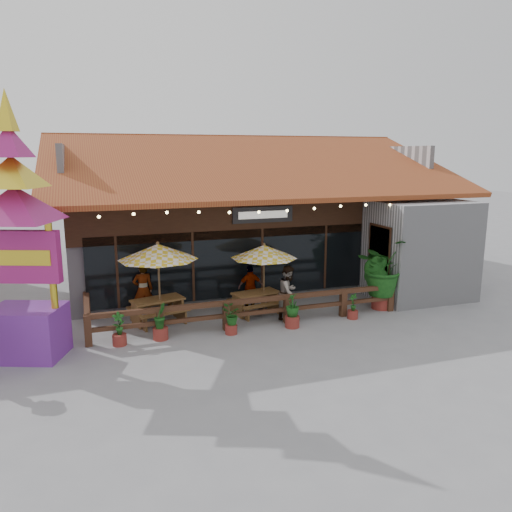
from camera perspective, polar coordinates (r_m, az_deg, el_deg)
name	(u,v)px	position (r m, az deg, el deg)	size (l,w,h in m)	color
ground	(295,316)	(16.68, 4.49, -6.88)	(100.00, 100.00, 0.00)	gray
restaurant_building	(242,224)	(22.32, -1.60, 3.69)	(15.50, 14.73, 6.09)	#B1B1B6
patio_railing	(232,307)	(15.52, -2.77, -5.90)	(10.00, 2.60, 0.92)	#472819
umbrella_left	(158,252)	(15.64, -11.14, 0.43)	(2.94, 2.94, 2.65)	brown
umbrella_right	(264,252)	(16.58, 0.92, 0.47)	(2.95, 2.95, 2.38)	brown
picnic_table_left	(158,306)	(16.21, -11.16, -5.68)	(1.91, 1.75, 0.78)	brown
picnic_table_right	(256,299)	(16.79, -0.05, -4.93)	(1.77, 1.60, 0.74)	brown
thai_sign_tower	(16,211)	(13.88, -25.75, 4.66)	(3.50, 3.50, 7.33)	#6F2997
tropical_plant	(383,268)	(17.63, 14.32, -1.39)	(2.24, 2.10, 2.49)	maroon
diner_a	(143,290)	(16.84, -12.78, -3.77)	(0.65, 0.43, 1.79)	#341D10
diner_b	(289,292)	(16.21, 3.75, -4.16)	(0.86, 0.67, 1.76)	#341D10
diner_c	(251,287)	(17.34, -0.63, -3.54)	(0.88, 0.37, 1.50)	#341D10
planter_a	(119,331)	(14.61, -15.37, -8.31)	(0.39, 0.39, 0.97)	maroon
planter_b	(160,323)	(14.76, -10.90, -7.55)	(0.47, 0.50, 1.08)	maroon
planter_c	(231,318)	(14.93, -2.87, -7.08)	(0.66, 0.62, 0.89)	maroon
planter_d	(292,311)	(15.50, 4.18, -6.27)	(0.57, 0.57, 1.10)	maroon
planter_e	(353,308)	(16.60, 11.02, -5.87)	(0.34, 0.34, 0.84)	maroon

